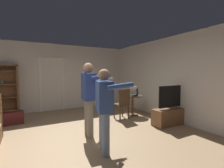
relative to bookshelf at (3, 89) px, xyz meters
The scene contains 13 objects.
ground_plane 3.73m from the bookshelf, 62.73° to the right, with size 7.41×7.41×0.00m, color #997A56.
wall_back 1.70m from the bookshelf, ahead, with size 6.45×0.12×2.66m, color silver.
wall_right 5.80m from the bookshelf, 33.61° to the right, with size 0.12×6.97×2.66m, color silver.
doorway_frame 1.65m from the bookshelf, ahead, with size 0.93×0.08×2.13m.
bookshelf is the anchor object (origin of this frame).
tv_flatscreen 5.61m from the bookshelf, 36.92° to the right, with size 1.27×0.40×1.14m.
side_table 4.52m from the bookshelf, 25.95° to the right, with size 0.69×0.69×0.70m.
laptop 4.50m from the bookshelf, 26.49° to the right, with size 0.42×0.42×0.16m.
bottle_on_table 4.65m from the bookshelf, 26.09° to the right, with size 0.06×0.06×0.30m.
wooden_chair 4.13m from the bookshelf, 32.53° to the right, with size 0.44×0.44×0.99m.
person_blue_shirt 4.38m from the bookshelf, 63.27° to the right, with size 0.63×0.73×1.59m.
person_striped_shirt 3.60m from the bookshelf, 56.11° to the right, with size 0.63×0.67×1.75m.
suitcase_dark 1.40m from the bookshelf, 74.77° to the right, with size 0.60×0.29×0.37m, color #4C1919.
Camera 1 is at (-0.98, -3.37, 1.52)m, focal length 25.60 mm.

